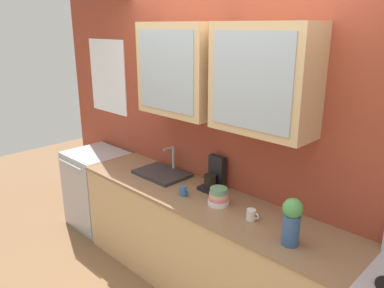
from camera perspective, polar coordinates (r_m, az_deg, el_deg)
ground_plane at (r=3.64m, az=1.54°, el=-20.74°), size 10.00×10.00×0.00m
back_wall_unit at (r=3.19m, az=5.57°, el=4.04°), size 4.97×0.42×2.82m
counter at (r=3.38m, az=1.60°, el=-14.84°), size 2.67×0.63×0.88m
sink_faucet at (r=3.63m, az=-4.50°, el=-4.35°), size 0.50×0.36×0.26m
bowl_stack at (r=3.05m, az=4.07°, el=-7.92°), size 0.17×0.17×0.14m
vase at (r=2.55m, az=14.78°, el=-11.02°), size 0.13×0.13×0.32m
cup_near_sink at (r=3.19m, az=-1.29°, el=-7.09°), size 0.10×0.07×0.08m
cup_near_bowls at (r=2.85m, az=8.93°, el=-10.47°), size 0.10×0.07×0.08m
dishwasher at (r=4.54m, az=-14.00°, el=-6.55°), size 0.62×0.61×0.88m
coffee_maker at (r=3.30m, az=3.31°, el=-4.97°), size 0.17×0.20×0.29m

